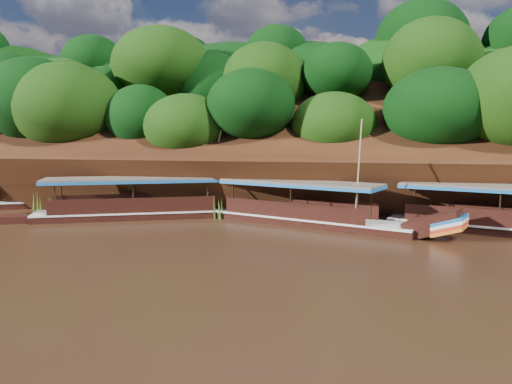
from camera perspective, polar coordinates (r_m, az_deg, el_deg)
ground at (r=22.50m, az=7.35°, el=-7.39°), size 160.00×160.00×0.00m
riverbank at (r=44.67m, az=9.52°, el=2.08°), size 120.00×30.06×19.40m
boat_1 at (r=29.64m, az=7.59°, el=-2.79°), size 14.75×7.31×6.69m
boat_2 at (r=33.11m, az=-10.73°, el=-1.83°), size 16.25×8.47×6.66m
reeds at (r=31.98m, az=2.31°, el=-1.53°), size 51.01×2.54×2.22m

